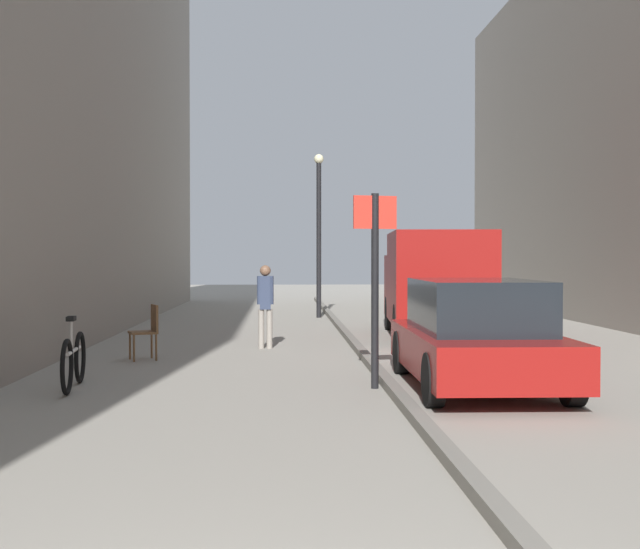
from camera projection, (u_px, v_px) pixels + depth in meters
name	position (u px, v px, depth m)	size (l,w,h in m)	color
ground_plane	(273.00, 357.00, 14.67)	(80.00, 80.00, 0.00)	gray
kerb_strip	(363.00, 354.00, 14.74)	(0.16, 40.00, 0.12)	slate
pedestrian_main_foreground	(265.00, 300.00, 16.13)	(0.32, 0.21, 1.60)	gray
delivery_van	(436.00, 281.00, 18.55)	(2.39, 4.96, 2.30)	maroon
parked_car	(476.00, 335.00, 11.22)	(1.88, 4.22, 1.45)	maroon
street_sign_post	(375.00, 273.00, 11.16)	(0.59, 0.16, 2.60)	black
lamp_post	(319.00, 224.00, 24.40)	(0.28, 0.28, 4.76)	black
bicycle_leaning	(74.00, 360.00, 11.14)	(0.20, 1.77, 0.98)	black
cafe_chair_near_window	(148.00, 328.00, 14.33)	(0.57, 0.57, 0.94)	brown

